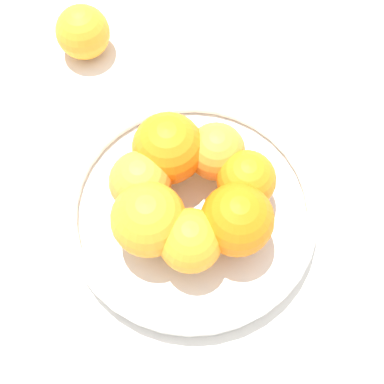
% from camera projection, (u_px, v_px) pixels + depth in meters
% --- Properties ---
extents(ground_plane, '(4.00, 4.00, 0.00)m').
position_uv_depth(ground_plane, '(192.00, 217.00, 0.63)').
color(ground_plane, silver).
extents(fruit_bowl, '(0.28, 0.28, 0.03)m').
position_uv_depth(fruit_bowl, '(192.00, 211.00, 0.61)').
color(fruit_bowl, silver).
rests_on(fruit_bowl, ground_plane).
extents(orange_pile, '(0.18, 0.18, 0.08)m').
position_uv_depth(orange_pile, '(189.00, 192.00, 0.56)').
color(orange_pile, orange).
rests_on(orange_pile, fruit_bowl).
extents(stray_orange, '(0.07, 0.07, 0.07)m').
position_uv_depth(stray_orange, '(83.00, 32.00, 0.70)').
color(stray_orange, orange).
rests_on(stray_orange, ground_plane).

